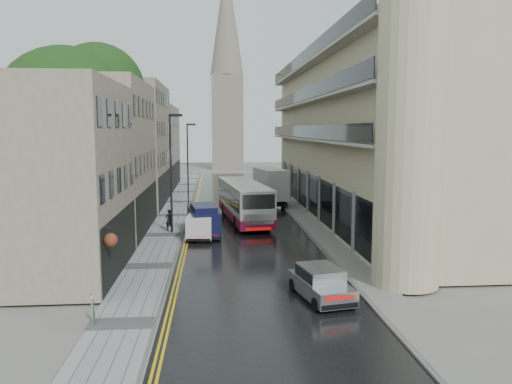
{
  "coord_description": "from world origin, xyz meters",
  "views": [
    {
      "loc": [
        -2.24,
        -16.45,
        7.65
      ],
      "look_at": [
        0.69,
        18.0,
        3.29
      ],
      "focal_mm": 35.0,
      "sensor_mm": 36.0,
      "label": 1
    }
  ],
  "objects": [
    {
      "name": "old_shop_row",
      "position": [
        -9.45,
        30.0,
        6.0
      ],
      "size": [
        4.5,
        56.0,
        12.0
      ],
      "primitive_type": null,
      "color": "gray",
      "rests_on": "ground"
    },
    {
      "name": "white_van",
      "position": [
        -4.05,
        17.08,
        0.93
      ],
      "size": [
        2.06,
        4.15,
        1.82
      ],
      "primitive_type": null,
      "rotation": [
        0.0,
        0.0,
        -0.09
      ],
      "color": "silver",
      "rests_on": "road"
    },
    {
      "name": "cream_bus",
      "position": [
        -0.58,
        21.31,
        1.63
      ],
      "size": [
        4.07,
        12.02,
        3.21
      ],
      "primitive_type": null,
      "rotation": [
        0.0,
        0.0,
        0.12
      ],
      "color": "beige",
      "rests_on": "road"
    },
    {
      "name": "right_sidewalk",
      "position": [
        5.4,
        27.5,
        0.06
      ],
      "size": [
        1.8,
        85.0,
        0.12
      ],
      "primitive_type": "cube",
      "color": "slate",
      "rests_on": "ground"
    },
    {
      "name": "silver_hatchback",
      "position": [
        2.01,
        3.52,
        0.77
      ],
      "size": [
        2.5,
        4.27,
        1.5
      ],
      "primitive_type": null,
      "rotation": [
        0.0,
        0.0,
        0.2
      ],
      "color": "#A5A6AA",
      "rests_on": "road"
    },
    {
      "name": "white_lorry",
      "position": [
        2.62,
        31.38,
        1.9
      ],
      "size": [
        3.55,
        7.45,
        3.76
      ],
      "primitive_type": null,
      "rotation": [
        0.0,
        0.0,
        0.2
      ],
      "color": "silver",
      "rests_on": "road"
    },
    {
      "name": "ground",
      "position": [
        0.0,
        0.0,
        0.0
      ],
      "size": [
        200.0,
        200.0,
        0.0
      ],
      "primitive_type": "plane",
      "color": "slate",
      "rests_on": "ground"
    },
    {
      "name": "left_sidewalk",
      "position": [
        -5.85,
        27.5,
        0.06
      ],
      "size": [
        2.7,
        85.0,
        0.12
      ],
      "primitive_type": "cube",
      "color": "gray",
      "rests_on": "ground"
    },
    {
      "name": "modern_block",
      "position": [
        10.3,
        26.0,
        7.0
      ],
      "size": [
        8.0,
        40.0,
        14.0
      ],
      "primitive_type": null,
      "color": "#BCB08B",
      "rests_on": "ground"
    },
    {
      "name": "estate_sign",
      "position": [
        -7.05,
        2.89,
        0.6
      ],
      "size": [
        0.26,
        0.58,
        0.97
      ],
      "primitive_type": null,
      "rotation": [
        0.0,
        0.0,
        0.32
      ],
      "color": "silver",
      "rests_on": "left_sidewalk"
    },
    {
      "name": "road",
      "position": [
        0.0,
        27.5,
        0.01
      ],
      "size": [
        9.0,
        85.0,
        0.02
      ],
      "primitive_type": "cube",
      "color": "black",
      "rests_on": "ground"
    },
    {
      "name": "tree_far",
      "position": [
        -12.2,
        33.0,
        6.23
      ],
      "size": [
        9.24,
        9.24,
        12.46
      ],
      "primitive_type": null,
      "color": "black",
      "rests_on": "ground"
    },
    {
      "name": "lamp_post_far",
      "position": [
        -4.79,
        33.01,
        4.14
      ],
      "size": [
        0.92,
        0.49,
        8.05
      ],
      "primitive_type": null,
      "rotation": [
        0.0,
        0.0,
        0.34
      ],
      "color": "black",
      "rests_on": "left_sidewalk"
    },
    {
      "name": "tree_near",
      "position": [
        -12.5,
        20.0,
        6.95
      ],
      "size": [
        10.56,
        10.56,
        13.89
      ],
      "primitive_type": null,
      "color": "black",
      "rests_on": "ground"
    },
    {
      "name": "lamp_post_near",
      "position": [
        -5.34,
        19.98,
        4.41
      ],
      "size": [
        0.99,
        0.41,
        8.58
      ],
      "primitive_type": null,
      "rotation": [
        0.0,
        0.0,
        -0.21
      ],
      "color": "#232326",
      "rests_on": "left_sidewalk"
    },
    {
      "name": "navy_van",
      "position": [
        -3.63,
        17.29,
        1.21
      ],
      "size": [
        2.54,
        4.89,
        2.38
      ],
      "primitive_type": null,
      "rotation": [
        0.0,
        0.0,
        0.15
      ],
      "color": "black",
      "rests_on": "road"
    },
    {
      "name": "church_spire",
      "position": [
        0.5,
        82.0,
        20.0
      ],
      "size": [
        6.4,
        6.4,
        40.0
      ],
      "primitive_type": null,
      "color": "gray",
      "rests_on": "ground"
    },
    {
      "name": "pedestrian",
      "position": [
        -5.59,
        20.47,
        0.94
      ],
      "size": [
        0.7,
        0.6,
        1.63
      ],
      "primitive_type": "imported",
      "rotation": [
        0.0,
        0.0,
        3.57
      ],
      "color": "black",
      "rests_on": "left_sidewalk"
    }
  ]
}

